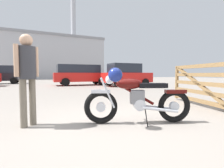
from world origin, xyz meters
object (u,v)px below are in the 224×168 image
at_px(bystander, 27,70).
at_px(pale_sedan_back, 2,74).
at_px(vintage_motorcycle, 136,98).
at_px(timber_gate, 205,83).
at_px(silver_sedan_mid, 81,74).
at_px(dark_sedan_left, 128,74).
at_px(white_estate_far, 126,74).

distance_m(bystander, pale_sedan_back, 16.18).
height_order(vintage_motorcycle, timber_gate, timber_gate).
bearing_deg(bystander, pale_sedan_back, 154.86).
relative_size(bystander, pale_sedan_back, 0.42).
distance_m(bystander, silver_sedan_mid, 11.33).
bearing_deg(timber_gate, bystander, 103.09).
bearing_deg(bystander, timber_gate, 51.92).
height_order(silver_sedan_mid, pale_sedan_back, pale_sedan_back).
distance_m(timber_gate, dark_sedan_left, 12.96).
relative_size(vintage_motorcycle, bystander, 1.22).
bearing_deg(white_estate_far, pale_sedan_back, 142.66).
bearing_deg(pale_sedan_back, white_estate_far, 143.90).
bearing_deg(timber_gate, silver_sedan_mid, 20.08).
relative_size(bystander, silver_sedan_mid, 0.35).
distance_m(vintage_motorcycle, pale_sedan_back, 17.26).
height_order(timber_gate, white_estate_far, white_estate_far).
height_order(silver_sedan_mid, dark_sedan_left, dark_sedan_left).
height_order(timber_gate, pale_sedan_back, pale_sedan_back).
bearing_deg(pale_sedan_back, vintage_motorcycle, 108.54).
xyz_separation_m(white_estate_far, dark_sedan_left, (2.05, 3.88, 0.00)).
bearing_deg(white_estate_far, bystander, -128.06).
bearing_deg(silver_sedan_mid, vintage_motorcycle, -96.74).
bearing_deg(timber_gate, vintage_motorcycle, 115.70).
relative_size(dark_sedan_left, pale_sedan_back, 1.02).
bearing_deg(timber_gate, white_estate_far, 0.87).
xyz_separation_m(vintage_motorcycle, timber_gate, (2.59, 0.69, 0.21)).
xyz_separation_m(bystander, silver_sedan_mid, (2.76, 10.99, -0.08)).
xyz_separation_m(white_estate_far, pale_sedan_back, (-10.25, 6.86, 0.00)).
relative_size(bystander, dark_sedan_left, 0.41).
xyz_separation_m(bystander, white_estate_far, (6.02, 8.76, -0.10)).
height_order(white_estate_far, dark_sedan_left, same).
relative_size(timber_gate, bystander, 1.52).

